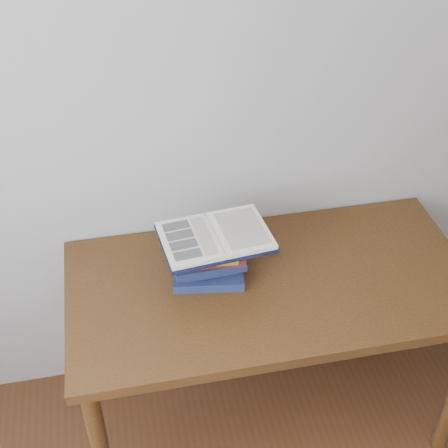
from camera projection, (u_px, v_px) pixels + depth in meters
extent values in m
cube|color=#AAA9A1|center=(231.00, 99.00, 2.15)|extent=(3.50, 0.04, 2.60)
cube|color=#4D3013|center=(271.00, 284.00, 2.22)|extent=(1.44, 0.72, 0.04)
cylinder|color=#4D3013|center=(94.00, 325.00, 2.58)|extent=(0.06, 0.06, 0.73)
cylinder|color=#4D3013|center=(392.00, 280.00, 2.79)|extent=(0.06, 0.06, 0.73)
cube|color=#182748|center=(208.00, 274.00, 2.20)|extent=(0.27, 0.20, 0.04)
cube|color=#182748|center=(207.00, 264.00, 2.20)|extent=(0.20, 0.14, 0.03)
cube|color=#182748|center=(208.00, 259.00, 2.17)|extent=(0.25, 0.16, 0.03)
cube|color=maroon|center=(213.00, 252.00, 2.15)|extent=(0.23, 0.16, 0.03)
cube|color=#B29028|center=(207.00, 247.00, 2.13)|extent=(0.22, 0.19, 0.03)
cube|color=black|center=(215.00, 239.00, 2.13)|extent=(0.40, 0.30, 0.01)
cube|color=beige|center=(189.00, 241.00, 2.10)|extent=(0.20, 0.26, 0.02)
cube|color=beige|center=(241.00, 230.00, 2.15)|extent=(0.20, 0.26, 0.02)
cylinder|color=beige|center=(215.00, 236.00, 2.13)|extent=(0.04, 0.25, 0.01)
cube|color=black|center=(176.00, 226.00, 2.15)|extent=(0.10, 0.05, 0.00)
cube|color=black|center=(180.00, 235.00, 2.11)|extent=(0.10, 0.05, 0.00)
cube|color=black|center=(184.00, 245.00, 2.07)|extent=(0.10, 0.05, 0.00)
cube|color=black|center=(188.00, 255.00, 2.03)|extent=(0.10, 0.05, 0.00)
cube|color=silver|center=(204.00, 236.00, 2.11)|extent=(0.07, 0.21, 0.00)
cube|color=silver|center=(242.00, 228.00, 2.14)|extent=(0.16, 0.22, 0.00)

